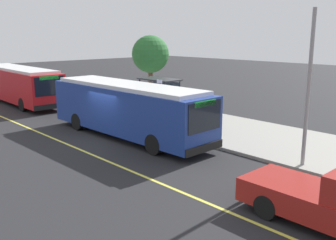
{
  "coord_description": "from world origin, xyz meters",
  "views": [
    {
      "loc": [
        16.79,
        -11.19,
        5.5
      ],
      "look_at": [
        2.9,
        1.75,
        1.23
      ],
      "focal_mm": 40.58,
      "sensor_mm": 36.0,
      "label": 1
    }
  ],
  "objects_px": {
    "waiting_bench": "(158,107)",
    "pedestrian_commuter": "(165,108)",
    "transit_bus_second": "(19,84)",
    "transit_bus_main": "(128,108)",
    "route_sign_post": "(160,96)"
  },
  "relations": [
    {
      "from": "transit_bus_second",
      "to": "waiting_bench",
      "type": "distance_m",
      "value": 12.63
    },
    {
      "from": "route_sign_post",
      "to": "waiting_bench",
      "type": "bearing_deg",
      "value": 139.82
    },
    {
      "from": "route_sign_post",
      "to": "pedestrian_commuter",
      "type": "bearing_deg",
      "value": 112.31
    },
    {
      "from": "transit_bus_second",
      "to": "pedestrian_commuter",
      "type": "xyz_separation_m",
      "value": [
        13.98,
        3.38,
        -0.5
      ]
    },
    {
      "from": "transit_bus_second",
      "to": "waiting_bench",
      "type": "relative_size",
      "value": 7.31
    },
    {
      "from": "waiting_bench",
      "to": "pedestrian_commuter",
      "type": "relative_size",
      "value": 0.95
    },
    {
      "from": "waiting_bench",
      "to": "pedestrian_commuter",
      "type": "height_order",
      "value": "pedestrian_commuter"
    },
    {
      "from": "pedestrian_commuter",
      "to": "transit_bus_main",
      "type": "bearing_deg",
      "value": -80.33
    },
    {
      "from": "transit_bus_main",
      "to": "waiting_bench",
      "type": "bearing_deg",
      "value": 121.44
    },
    {
      "from": "pedestrian_commuter",
      "to": "route_sign_post",
      "type": "bearing_deg",
      "value": -67.69
    },
    {
      "from": "transit_bus_main",
      "to": "route_sign_post",
      "type": "relative_size",
      "value": 3.97
    },
    {
      "from": "transit_bus_main",
      "to": "pedestrian_commuter",
      "type": "relative_size",
      "value": 6.57
    },
    {
      "from": "transit_bus_main",
      "to": "waiting_bench",
      "type": "xyz_separation_m",
      "value": [
        -2.98,
        4.87,
        -0.98
      ]
    },
    {
      "from": "waiting_bench",
      "to": "pedestrian_commuter",
      "type": "distance_m",
      "value": 2.95
    },
    {
      "from": "transit_bus_second",
      "to": "pedestrian_commuter",
      "type": "bearing_deg",
      "value": 13.61
    }
  ]
}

